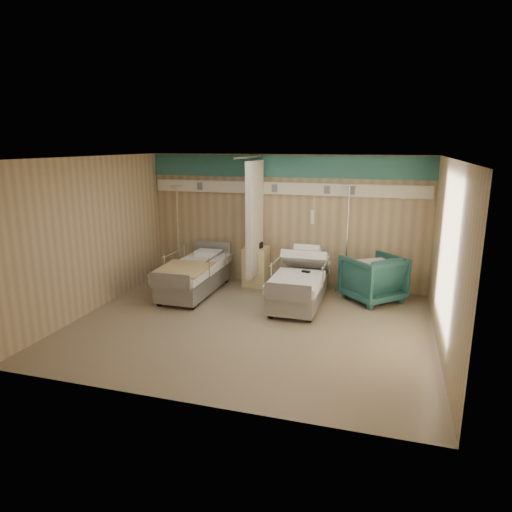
{
  "coord_description": "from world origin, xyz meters",
  "views": [
    {
      "loc": [
        2.17,
        -6.94,
        3.02
      ],
      "look_at": [
        -0.07,
        0.6,
        1.07
      ],
      "focal_mm": 32.0,
      "sensor_mm": 36.0,
      "label": 1
    }
  ],
  "objects_px": {
    "bedside_cabinet": "(256,266)",
    "iv_stand_right": "(345,271)",
    "visitor_armchair": "(373,278)",
    "bed_left": "(194,279)",
    "bed_right": "(300,288)",
    "iv_stand_left": "(179,260)"
  },
  "relations": [
    {
      "from": "iv_stand_right",
      "to": "bedside_cabinet",
      "type": "bearing_deg",
      "value": -177.96
    },
    {
      "from": "iv_stand_right",
      "to": "iv_stand_left",
      "type": "bearing_deg",
      "value": -178.58
    },
    {
      "from": "iv_stand_right",
      "to": "iv_stand_left",
      "type": "relative_size",
      "value": 1.05
    },
    {
      "from": "iv_stand_left",
      "to": "visitor_armchair",
      "type": "bearing_deg",
      "value": -3.69
    },
    {
      "from": "visitor_armchair",
      "to": "iv_stand_right",
      "type": "xyz_separation_m",
      "value": [
        -0.57,
        0.37,
        -0.0
      ]
    },
    {
      "from": "bedside_cabinet",
      "to": "visitor_armchair",
      "type": "xyz_separation_m",
      "value": [
        2.47,
        -0.3,
        0.03
      ]
    },
    {
      "from": "bed_right",
      "to": "visitor_armchair",
      "type": "xyz_separation_m",
      "value": [
        1.32,
        0.6,
        0.14
      ]
    },
    {
      "from": "bed_left",
      "to": "bedside_cabinet",
      "type": "distance_m",
      "value": 1.39
    },
    {
      "from": "bedside_cabinet",
      "to": "iv_stand_right",
      "type": "xyz_separation_m",
      "value": [
        1.91,
        0.07,
        0.03
      ]
    },
    {
      "from": "bed_left",
      "to": "bedside_cabinet",
      "type": "xyz_separation_m",
      "value": [
        1.05,
        0.9,
        0.11
      ]
    },
    {
      "from": "visitor_armchair",
      "to": "bedside_cabinet",
      "type": "bearing_deg",
      "value": -50.8
    },
    {
      "from": "bed_left",
      "to": "visitor_armchair",
      "type": "distance_m",
      "value": 3.58
    },
    {
      "from": "visitor_armchair",
      "to": "bed_left",
      "type": "bearing_deg",
      "value": -34.22
    },
    {
      "from": "bed_left",
      "to": "visitor_armchair",
      "type": "bearing_deg",
      "value": 9.66
    },
    {
      "from": "visitor_armchair",
      "to": "iv_stand_right",
      "type": "height_order",
      "value": "iv_stand_right"
    },
    {
      "from": "visitor_armchair",
      "to": "iv_stand_right",
      "type": "relative_size",
      "value": 0.45
    },
    {
      "from": "bed_left",
      "to": "bedside_cabinet",
      "type": "height_order",
      "value": "bedside_cabinet"
    },
    {
      "from": "iv_stand_right",
      "to": "bed_right",
      "type": "bearing_deg",
      "value": -128.01
    },
    {
      "from": "bed_left",
      "to": "iv_stand_right",
      "type": "bearing_deg",
      "value": 18.13
    },
    {
      "from": "iv_stand_right",
      "to": "iv_stand_left",
      "type": "xyz_separation_m",
      "value": [
        -3.72,
        -0.09,
        -0.02
      ]
    },
    {
      "from": "bed_right",
      "to": "bed_left",
      "type": "relative_size",
      "value": 1.0
    },
    {
      "from": "bed_right",
      "to": "visitor_armchair",
      "type": "relative_size",
      "value": 2.15
    }
  ]
}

